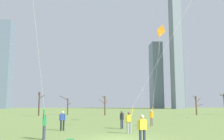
# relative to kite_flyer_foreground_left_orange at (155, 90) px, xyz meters

# --- Properties ---
(ground_plane) EXTENTS (400.00, 400.00, 0.00)m
(ground_plane) POSITION_rel_kite_flyer_foreground_left_orange_xyz_m (-4.98, -10.20, -3.72)
(ground_plane) COLOR olive
(kite_flyer_foreground_left_orange) EXTENTS (3.18, 4.31, 11.96)m
(kite_flyer_foreground_left_orange) POSITION_rel_kite_flyer_foreground_left_orange_xyz_m (0.00, 0.00, 0.00)
(kite_flyer_foreground_left_orange) COLOR #726656
(kite_flyer_foreground_left_orange) RESTS_ON ground
(kite_flyer_midfield_center_green) EXTENTS (1.69, 5.72, 17.00)m
(kite_flyer_midfield_center_green) POSITION_rel_kite_flyer_foreground_left_orange_xyz_m (-9.94, -11.07, 0.03)
(kite_flyer_midfield_center_green) COLOR #33384C
(kite_flyer_midfield_center_green) RESTS_ON ground
(kite_flyer_foreground_right_red) EXTENTS (6.98, 1.35, 12.36)m
(kite_flyer_foreground_right_red) POSITION_rel_kite_flyer_foreground_left_orange_xyz_m (-3.05, -7.16, -1.21)
(kite_flyer_foreground_right_red) COLOR gray
(kite_flyer_foreground_right_red) RESTS_ON ground
(bystander_watching_nearby) EXTENTS (0.51, 0.22, 1.62)m
(bystander_watching_nearby) POSITION_rel_kite_flyer_foreground_left_orange_xyz_m (-9.22, -4.70, -2.82)
(bystander_watching_nearby) COLOR black
(bystander_watching_nearby) RESTS_ON ground
(bystander_far_off_by_trees) EXTENTS (0.50, 0.25, 1.62)m
(bystander_far_off_by_trees) POSITION_rel_kite_flyer_foreground_left_orange_xyz_m (-4.17, -13.20, -2.82)
(bystander_far_off_by_trees) COLOR #33384C
(bystander_far_off_by_trees) RESTS_ON ground
(bystander_strolling_midfield) EXTENTS (0.37, 0.41, 1.62)m
(bystander_strolling_midfield) POSITION_rel_kite_flyer_foreground_left_orange_xyz_m (-4.02, -3.58, -2.82)
(bystander_strolling_midfield) COLOR #33384C
(bystander_strolling_midfield) RESTS_ON ground
(distant_kite_drifting_right_pink) EXTENTS (3.44, 1.83, 23.41)m
(distant_kite_drifting_right_pink) POSITION_rel_kite_flyer_foreground_left_orange_xyz_m (4.90, 17.86, 17.24)
(distant_kite_drifting_right_pink) COLOR pink
(distant_kite_drifting_right_pink) RESTS_ON ground
(bare_tree_left_of_center) EXTENTS (1.74, 1.81, 4.24)m
(bare_tree_left_of_center) POSITION_rel_kite_flyer_foreground_left_orange_xyz_m (16.13, 26.26, -1.44)
(bare_tree_left_of_center) COLOR brown
(bare_tree_left_of_center) RESTS_ON ground
(bare_tree_right_of_center) EXTENTS (1.95, 3.83, 4.09)m
(bare_tree_right_of_center) POSITION_rel_kite_flyer_foreground_left_orange_xyz_m (-3.83, 26.95, -1.49)
(bare_tree_right_of_center) COLOR brown
(bare_tree_right_of_center) RESTS_ON ground
(bare_tree_leftmost) EXTENTS (2.69, 1.30, 4.25)m
(bare_tree_leftmost) POSITION_rel_kite_flyer_foreground_left_orange_xyz_m (-12.01, 29.73, -1.66)
(bare_tree_leftmost) COLOR #423326
(bare_tree_leftmost) RESTS_ON ground
(bare_tree_rightmost) EXTENTS (1.57, 2.42, 4.81)m
(bare_tree_rightmost) POSITION_rel_kite_flyer_foreground_left_orange_xyz_m (-17.27, 25.40, -1.15)
(bare_tree_rightmost) COLOR #423326
(bare_tree_rightmost) RESTS_ON ground
(skyline_short_annex) EXTENTS (10.14, 10.79, 52.62)m
(skyline_short_annex) POSITION_rel_kite_flyer_foreground_left_orange_xyz_m (-59.77, 124.88, 22.59)
(skyline_short_annex) COLOR slate
(skyline_short_annex) RESTS_ON ground
(skyline_slender_spire) EXTENTS (7.06, 6.89, 67.60)m
(skyline_slender_spire) POSITION_rel_kite_flyer_foreground_left_orange_xyz_m (49.84, 130.58, 27.50)
(skyline_slender_spire) COLOR slate
(skyline_slender_spire) RESTS_ON ground
(skyline_wide_slab) EXTENTS (6.58, 10.89, 42.31)m
(skyline_wide_slab) POSITION_rel_kite_flyer_foreground_left_orange_xyz_m (35.16, 128.95, 17.43)
(skyline_wide_slab) COLOR slate
(skyline_wide_slab) RESTS_ON ground
(skyline_mid_tower_left) EXTENTS (5.25, 8.17, 68.35)m
(skyline_mid_tower_left) POSITION_rel_kite_flyer_foreground_left_orange_xyz_m (43.70, 114.25, 30.45)
(skyline_mid_tower_left) COLOR gray
(skyline_mid_tower_left) RESTS_ON ground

